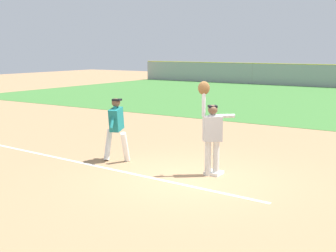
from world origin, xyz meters
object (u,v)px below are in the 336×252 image
parked_car_tan (335,77)px  first_base (214,173)px  fielder (212,130)px  parked_car_red (270,75)px  runner (116,125)px  baseball (205,88)px

parked_car_tan → first_base: bearing=-83.7°
fielder → first_base: bearing=-43.6°
fielder → parked_car_red: fielder is taller
first_base → parked_car_red: parked_car_red is taller
runner → parked_car_tan: 31.27m
fielder → baseball: 1.02m
baseball → parked_car_tan: bearing=99.2°
first_base → runner: size_ratio=0.22×
first_base → baseball: bearing=-146.7°
fielder → parked_car_tan: bearing=-30.7°
runner → parked_car_red: (-7.90, 30.62, -0.32)m
first_base → parked_car_red: bearing=109.5°
runner → fielder: bearing=-15.4°
runner → parked_car_red: size_ratio=0.39×
baseball → parked_car_tan: baseball is taller
runner → parked_car_tan: runner is taller
runner → parked_car_tan: (-2.36, 31.18, -0.32)m
fielder → runner: bearing=52.1°
baseball → fielder: bearing=0.9°
baseball → runner: bearing=-177.6°
parked_car_red → parked_car_tan: same height
fielder → parked_car_tan: (-5.21, 31.07, -0.45)m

